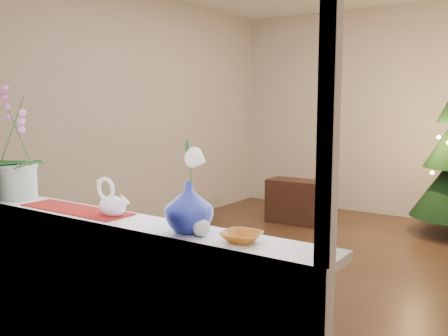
{
  "coord_description": "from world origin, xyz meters",
  "views": [
    {
      "loc": [
        1.75,
        -4.07,
        1.5
      ],
      "look_at": [
        -0.08,
        -1.4,
        1.06
      ],
      "focal_mm": 40.0,
      "sensor_mm": 36.0,
      "label": 1
    }
  ],
  "objects_px": {
    "amber_dish": "(241,237)",
    "orchid_pot": "(16,142)",
    "swan": "(112,198)",
    "side_table": "(297,201)",
    "blue_vase": "(189,203)",
    "paperweight": "(201,228)"
  },
  "relations": [
    {
      "from": "amber_dish",
      "to": "orchid_pot",
      "type": "bearing_deg",
      "value": 179.07
    },
    {
      "from": "swan",
      "to": "side_table",
      "type": "bearing_deg",
      "value": 123.9
    },
    {
      "from": "orchid_pot",
      "to": "amber_dish",
      "type": "distance_m",
      "value": 1.62
    },
    {
      "from": "swan",
      "to": "side_table",
      "type": "height_order",
      "value": "swan"
    },
    {
      "from": "blue_vase",
      "to": "amber_dish",
      "type": "relative_size",
      "value": 1.84
    },
    {
      "from": "swan",
      "to": "side_table",
      "type": "relative_size",
      "value": 0.3
    },
    {
      "from": "orchid_pot",
      "to": "blue_vase",
      "type": "distance_m",
      "value": 1.32
    },
    {
      "from": "blue_vase",
      "to": "side_table",
      "type": "xyz_separation_m",
      "value": [
        -1.32,
        3.8,
        -0.78
      ]
    },
    {
      "from": "swan",
      "to": "blue_vase",
      "type": "xyz_separation_m",
      "value": [
        0.51,
        -0.02,
        0.04
      ]
    },
    {
      "from": "blue_vase",
      "to": "paperweight",
      "type": "relative_size",
      "value": 3.39
    },
    {
      "from": "blue_vase",
      "to": "paperweight",
      "type": "xyz_separation_m",
      "value": [
        0.09,
        -0.03,
        -0.09
      ]
    },
    {
      "from": "blue_vase",
      "to": "side_table",
      "type": "height_order",
      "value": "blue_vase"
    },
    {
      "from": "paperweight",
      "to": "side_table",
      "type": "bearing_deg",
      "value": 110.26
    },
    {
      "from": "paperweight",
      "to": "blue_vase",
      "type": "bearing_deg",
      "value": 160.95
    },
    {
      "from": "orchid_pot",
      "to": "blue_vase",
      "type": "relative_size",
      "value": 2.59
    },
    {
      "from": "amber_dish",
      "to": "swan",
      "type": "bearing_deg",
      "value": 178.33
    },
    {
      "from": "swan",
      "to": "paperweight",
      "type": "xyz_separation_m",
      "value": [
        0.6,
        -0.05,
        -0.05
      ]
    },
    {
      "from": "swan",
      "to": "paperweight",
      "type": "bearing_deg",
      "value": 16.8
    },
    {
      "from": "amber_dish",
      "to": "side_table",
      "type": "bearing_deg",
      "value": 112.82
    },
    {
      "from": "swan",
      "to": "blue_vase",
      "type": "distance_m",
      "value": 0.51
    },
    {
      "from": "orchid_pot",
      "to": "blue_vase",
      "type": "height_order",
      "value": "orchid_pot"
    },
    {
      "from": "side_table",
      "to": "swan",
      "type": "bearing_deg",
      "value": -80.41
    }
  ]
}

